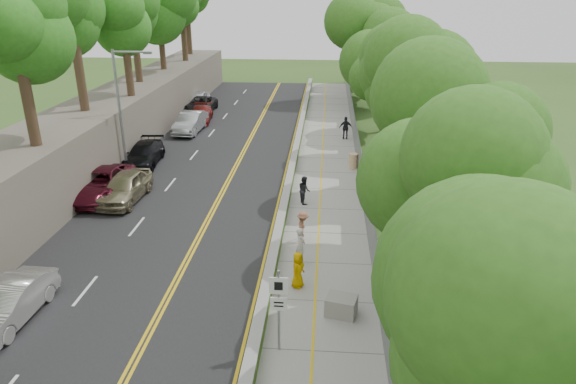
{
  "coord_description": "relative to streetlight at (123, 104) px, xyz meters",
  "views": [
    {
      "loc": [
        2.46,
        -17.21,
        11.67
      ],
      "look_at": [
        0.5,
        8.0,
        1.4
      ],
      "focal_mm": 32.0,
      "sensor_mm": 36.0,
      "label": 1
    }
  ],
  "objects": [
    {
      "name": "car_2",
      "position": [
        -0.14,
        -4.17,
        -3.8
      ],
      "size": [
        2.88,
        5.88,
        1.61
      ],
      "primitive_type": "imported",
      "rotation": [
        0.0,
        0.0,
        0.04
      ],
      "color": "#561323",
      "rests_on": "road"
    },
    {
      "name": "car_3",
      "position": [
        0.4,
        1.66,
        -3.86
      ],
      "size": [
        2.44,
        5.21,
        1.47
      ],
      "primitive_type": "imported",
      "rotation": [
        0.0,
        0.0,
        0.08
      ],
      "color": "black",
      "rests_on": "road"
    },
    {
      "name": "car_8",
      "position": [
        -0.14,
        19.52,
        -3.8
      ],
      "size": [
        2.08,
        4.74,
        1.59
      ],
      "primitive_type": "imported",
      "rotation": [
        0.0,
        0.0,
        0.04
      ],
      "color": "silver",
      "rests_on": "road"
    },
    {
      "name": "painter_1",
      "position": [
        11.91,
        -11.1,
        -3.72
      ],
      "size": [
        0.54,
        0.71,
        1.74
      ],
      "primitive_type": "imported",
      "rotation": [
        0.0,
        0.0,
        1.78
      ],
      "color": "beige",
      "rests_on": "sidewalk"
    },
    {
      "name": "jersey_barrier",
      "position": [
        10.71,
        1.0,
        -4.34
      ],
      "size": [
        0.42,
        66.0,
        0.6
      ],
      "primitive_type": "cube",
      "color": "#88EF26",
      "rests_on": "ground"
    },
    {
      "name": "painter_3",
      "position": [
        11.91,
        -9.04,
        -3.8
      ],
      "size": [
        0.59,
        1.02,
        1.57
      ],
      "primitive_type": "imported",
      "rotation": [
        0.0,
        0.0,
        1.58
      ],
      "color": "#92583F",
      "rests_on": "sidewalk"
    },
    {
      "name": "signpost",
      "position": [
        11.51,
        -17.02,
        -2.68
      ],
      "size": [
        0.62,
        0.09,
        3.1
      ],
      "color": "gray",
      "rests_on": "sidewalk"
    },
    {
      "name": "trees_embankment",
      "position": [
        -2.54,
        1.0,
        5.86
      ],
      "size": [
        6.4,
        66.0,
        13.0
      ],
      "primitive_type": null,
      "color": "#368822",
      "rests_on": "rock_embankment"
    },
    {
      "name": "road",
      "position": [
        5.06,
        1.0,
        -4.62
      ],
      "size": [
        11.2,
        66.0,
        0.04
      ],
      "primitive_type": "cube",
      "color": "black",
      "rests_on": "ground"
    },
    {
      "name": "painter_2",
      "position": [
        11.76,
        -4.26,
        -3.79
      ],
      "size": [
        0.85,
        0.95,
        1.61
      ],
      "primitive_type": "imported",
      "rotation": [
        0.0,
        0.0,
        1.94
      ],
      "color": "black",
      "rests_on": "sidewalk"
    },
    {
      "name": "rock_embankment",
      "position": [
        -3.04,
        1.0,
        -2.64
      ],
      "size": [
        5.0,
        66.0,
        4.0
      ],
      "primitive_type": "cube",
      "color": "#595147",
      "rests_on": "ground"
    },
    {
      "name": "car_6",
      "position": [
        0.61,
        17.34,
        -3.87
      ],
      "size": [
        2.57,
        5.3,
        1.45
      ],
      "primitive_type": "imported",
      "rotation": [
        0.0,
        0.0,
        -0.03
      ],
      "color": "black",
      "rests_on": "road"
    },
    {
      "name": "car_4",
      "position": [
        1.46,
        -4.65,
        -3.78
      ],
      "size": [
        2.12,
        4.88,
        1.64
      ],
      "primitive_type": "imported",
      "rotation": [
        0.0,
        0.0,
        -0.04
      ],
      "color": "gray",
      "rests_on": "road"
    },
    {
      "name": "painter_0",
      "position": [
        11.91,
        -13.0,
        -3.81
      ],
      "size": [
        0.76,
        0.89,
        1.56
      ],
      "primitive_type": "imported",
      "rotation": [
        0.0,
        0.0,
        1.16
      ],
      "color": "#C79101",
      "rests_on": "sidewalk"
    },
    {
      "name": "car_5",
      "position": [
        1.46,
        10.19,
        -3.76
      ],
      "size": [
        2.05,
        5.17,
        1.67
      ],
      "primitive_type": "imported",
      "rotation": [
        0.0,
        0.0,
        -0.06
      ],
      "color": "#A2A4A9",
      "rests_on": "road"
    },
    {
      "name": "sidewalk",
      "position": [
        13.01,
        1.0,
        -4.61
      ],
      "size": [
        4.2,
        66.0,
        0.05
      ],
      "primitive_type": "cube",
      "color": "gray",
      "rests_on": "ground"
    },
    {
      "name": "construction_barrel",
      "position": [
        14.76,
        2.0,
        -4.08
      ],
      "size": [
        0.62,
        0.62,
        1.02
      ],
      "primitive_type": "cylinder",
      "color": "#C37B20",
      "rests_on": "sidewalk"
    },
    {
      "name": "chainlink_fence",
      "position": [
        15.11,
        1.0,
        -3.64
      ],
      "size": [
        0.04,
        66.0,
        2.0
      ],
      "primitive_type": "cube",
      "color": "slate",
      "rests_on": "ground"
    },
    {
      "name": "car_1",
      "position": [
        1.46,
        -16.13,
        -3.87
      ],
      "size": [
        1.69,
        4.48,
        1.46
      ],
      "primitive_type": "imported",
      "rotation": [
        0.0,
        0.0,
        -0.03
      ],
      "color": "silver",
      "rests_on": "road"
    },
    {
      "name": "streetlight",
      "position": [
        0.0,
        0.0,
        0.0
      ],
      "size": [
        2.52,
        0.22,
        8.0
      ],
      "color": "gray",
      "rests_on": "ground"
    },
    {
      "name": "person_far",
      "position": [
        14.44,
        9.1,
        -3.69
      ],
      "size": [
        1.08,
        0.48,
        1.81
      ],
      "primitive_type": "imported",
      "rotation": [
        0.0,
        0.0,
        3.18
      ],
      "color": "black",
      "rests_on": "sidewalk"
    },
    {
      "name": "trees_fenceside",
      "position": [
        17.46,
        1.0,
        2.36
      ],
      "size": [
        7.0,
        66.0,
        14.0
      ],
      "primitive_type": null,
      "color": "#397420",
      "rests_on": "ground"
    },
    {
      "name": "car_7",
      "position": [
        1.46,
        13.69,
        -3.92
      ],
      "size": [
        2.37,
        4.88,
        1.37
      ],
      "primitive_type": "imported",
      "rotation": [
        0.0,
        0.0,
        0.1
      ],
      "color": "maroon",
      "rests_on": "road"
    },
    {
      "name": "concrete_block",
      "position": [
        13.66,
        -14.81,
        -4.22
      ],
      "size": [
        1.29,
        1.09,
        0.75
      ],
      "primitive_type": "cube",
      "rotation": [
        0.0,
        0.0,
        -0.25
      ],
      "color": "gray",
      "rests_on": "sidewalk"
    },
    {
      "name": "ground",
      "position": [
        10.46,
        -14.0,
        -4.64
      ],
      "size": [
        140.0,
        140.0,
        0.0
      ],
      "primitive_type": "plane",
      "color": "#33511E",
      "rests_on": "ground"
    }
  ]
}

